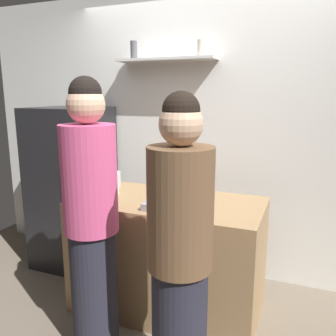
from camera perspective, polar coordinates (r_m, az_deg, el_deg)
back_wall_assembly at (r=3.28m, az=6.47°, el=5.24°), size 4.80×0.32×2.60m
refrigerator at (r=3.58m, az=-15.28°, el=-3.07°), size 0.66×0.69×1.56m
counter at (r=2.84m, az=-0.00°, el=-13.88°), size 1.43×0.75×0.89m
baking_pan at (r=2.47m, az=0.23°, el=-6.13°), size 0.34×0.24×0.05m
utensil_holder at (r=3.11m, az=-8.72°, el=-1.68°), size 0.11×0.11×0.22m
wine_bottle_green_glass at (r=2.59m, az=-12.21°, el=-3.53°), size 0.07×0.07×0.29m
wine_bottle_dark_glass at (r=2.67m, az=2.21°, el=-2.47°), size 0.08×0.08×0.32m
wine_bottle_pale_glass at (r=2.93m, az=0.95°, el=-1.24°), size 0.08×0.08×0.33m
water_bottle_plastic at (r=2.84m, az=-8.86°, el=-2.47°), size 0.08×0.08×0.20m
person_pink_top at (r=2.27m, az=-12.35°, el=-8.64°), size 0.34×0.34×1.79m
person_brown_jacket at (r=1.88m, az=1.95°, el=-14.58°), size 0.34×0.34×1.70m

